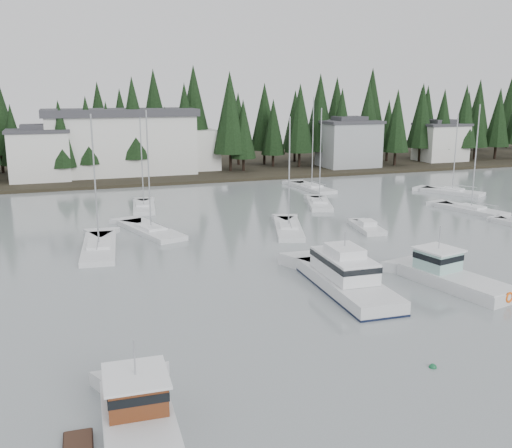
{
  "coord_description": "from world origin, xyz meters",
  "views": [
    {
      "loc": [
        -15.38,
        -16.91,
        14.31
      ],
      "look_at": [
        1.26,
        30.72,
        2.5
      ],
      "focal_mm": 40.0,
      "sensor_mm": 36.0,
      "label": 1
    }
  ],
  "objects_px": {
    "house_east_a": "(348,143)",
    "harbor_inn": "(133,142)",
    "lobster_boat_teal": "(451,278)",
    "sailboat_11": "(151,232)",
    "house_west": "(39,154)",
    "sailboat_7": "(312,189)",
    "cabin_cruiser_center": "(346,280)",
    "lobster_boat_brown": "(138,430)",
    "runabout_1": "(367,229)",
    "house_east_b": "(441,141)",
    "sailboat_9": "(99,250)",
    "sailboat_8": "(144,208)",
    "sailboat_4": "(319,205)",
    "sailboat_2": "(471,211)",
    "sailboat_3": "(288,230)",
    "sailboat_1": "(452,193)"
  },
  "relations": [
    {
      "from": "house_east_b",
      "to": "cabin_cruiser_center",
      "type": "bearing_deg",
      "value": -131.3
    },
    {
      "from": "lobster_boat_brown",
      "to": "lobster_boat_teal",
      "type": "bearing_deg",
      "value": -61.88
    },
    {
      "from": "sailboat_9",
      "to": "sailboat_11",
      "type": "height_order",
      "value": "sailboat_11"
    },
    {
      "from": "sailboat_9",
      "to": "lobster_boat_brown",
      "type": "bearing_deg",
      "value": -175.12
    },
    {
      "from": "house_east_a",
      "to": "sailboat_9",
      "type": "height_order",
      "value": "sailboat_9"
    },
    {
      "from": "cabin_cruiser_center",
      "to": "sailboat_4",
      "type": "distance_m",
      "value": 31.67
    },
    {
      "from": "sailboat_2",
      "to": "sailboat_4",
      "type": "bearing_deg",
      "value": 45.28
    },
    {
      "from": "lobster_boat_brown",
      "to": "sailboat_2",
      "type": "xyz_separation_m",
      "value": [
        44.69,
        33.7,
        -0.44
      ]
    },
    {
      "from": "sailboat_8",
      "to": "sailboat_9",
      "type": "relative_size",
      "value": 0.91
    },
    {
      "from": "house_west",
      "to": "sailboat_11",
      "type": "distance_m",
      "value": 40.15
    },
    {
      "from": "house_east_b",
      "to": "runabout_1",
      "type": "distance_m",
      "value": 62.82
    },
    {
      "from": "sailboat_1",
      "to": "sailboat_7",
      "type": "bearing_deg",
      "value": 31.36
    },
    {
      "from": "cabin_cruiser_center",
      "to": "sailboat_7",
      "type": "distance_m",
      "value": 44.04
    },
    {
      "from": "sailboat_9",
      "to": "sailboat_2",
      "type": "bearing_deg",
      "value": -80.13
    },
    {
      "from": "harbor_inn",
      "to": "sailboat_3",
      "type": "relative_size",
      "value": 2.39
    },
    {
      "from": "house_east_b",
      "to": "sailboat_9",
      "type": "relative_size",
      "value": 0.74
    },
    {
      "from": "house_east_b",
      "to": "sailboat_7",
      "type": "relative_size",
      "value": 0.68
    },
    {
      "from": "house_west",
      "to": "house_east_b",
      "type": "relative_size",
      "value": 1.0
    },
    {
      "from": "sailboat_8",
      "to": "runabout_1",
      "type": "xyz_separation_m",
      "value": [
        20.64,
        -18.85,
        0.07
      ]
    },
    {
      "from": "house_west",
      "to": "sailboat_9",
      "type": "bearing_deg",
      "value": -82.58
    },
    {
      "from": "lobster_boat_brown",
      "to": "runabout_1",
      "type": "bearing_deg",
      "value": -40.94
    },
    {
      "from": "lobster_boat_brown",
      "to": "cabin_cruiser_center",
      "type": "bearing_deg",
      "value": -48.56
    },
    {
      "from": "sailboat_2",
      "to": "runabout_1",
      "type": "xyz_separation_m",
      "value": [
        -16.65,
        -4.02,
        0.06
      ]
    },
    {
      "from": "cabin_cruiser_center",
      "to": "sailboat_11",
      "type": "bearing_deg",
      "value": 28.42
    },
    {
      "from": "lobster_boat_teal",
      "to": "sailboat_8",
      "type": "distance_m",
      "value": 40.53
    },
    {
      "from": "cabin_cruiser_center",
      "to": "sailboat_2",
      "type": "height_order",
      "value": "sailboat_2"
    },
    {
      "from": "sailboat_8",
      "to": "lobster_boat_teal",
      "type": "bearing_deg",
      "value": -146.61
    },
    {
      "from": "house_east_b",
      "to": "sailboat_7",
      "type": "bearing_deg",
      "value": -151.61
    },
    {
      "from": "house_east_a",
      "to": "harbor_inn",
      "type": "height_order",
      "value": "harbor_inn"
    },
    {
      "from": "house_east_b",
      "to": "sailboat_8",
      "type": "distance_m",
      "value": 69.18
    },
    {
      "from": "harbor_inn",
      "to": "cabin_cruiser_center",
      "type": "distance_m",
      "value": 64.37
    },
    {
      "from": "sailboat_4",
      "to": "sailboat_8",
      "type": "xyz_separation_m",
      "value": [
        -21.49,
        5.34,
        -0.01
      ]
    },
    {
      "from": "house_west",
      "to": "sailboat_7",
      "type": "xyz_separation_m",
      "value": [
        38.12,
        -19.47,
        -4.58
      ]
    },
    {
      "from": "sailboat_3",
      "to": "sailboat_9",
      "type": "xyz_separation_m",
      "value": [
        -19.31,
        -1.14,
        -0.01
      ]
    },
    {
      "from": "cabin_cruiser_center",
      "to": "sailboat_2",
      "type": "relative_size",
      "value": 0.88
    },
    {
      "from": "lobster_boat_brown",
      "to": "runabout_1",
      "type": "relative_size",
      "value": 1.5
    },
    {
      "from": "lobster_boat_teal",
      "to": "sailboat_11",
      "type": "xyz_separation_m",
      "value": [
        -18.66,
        23.99,
        -0.53
      ]
    },
    {
      "from": "house_east_a",
      "to": "sailboat_3",
      "type": "xyz_separation_m",
      "value": [
        -29.04,
        -41.27,
        -4.84
      ]
    },
    {
      "from": "sailboat_11",
      "to": "house_east_a",
      "type": "bearing_deg",
      "value": -65.85
    },
    {
      "from": "harbor_inn",
      "to": "sailboat_4",
      "type": "height_order",
      "value": "sailboat_4"
    },
    {
      "from": "sailboat_9",
      "to": "house_east_a",
      "type": "bearing_deg",
      "value": -42.57
    },
    {
      "from": "cabin_cruiser_center",
      "to": "sailboat_9",
      "type": "xyz_separation_m",
      "value": [
        -16.36,
        17.04,
        -0.69
      ]
    },
    {
      "from": "cabin_cruiser_center",
      "to": "sailboat_9",
      "type": "relative_size",
      "value": 0.91
    },
    {
      "from": "lobster_boat_teal",
      "to": "sailboat_8",
      "type": "relative_size",
      "value": 0.8
    },
    {
      "from": "harbor_inn",
      "to": "sailboat_7",
      "type": "xyz_separation_m",
      "value": [
        23.08,
        -22.81,
        -5.71
      ]
    },
    {
      "from": "house_east_a",
      "to": "cabin_cruiser_center",
      "type": "xyz_separation_m",
      "value": [
        -31.99,
        -59.45,
        -4.16
      ]
    },
    {
      "from": "lobster_boat_brown",
      "to": "sailboat_7",
      "type": "bearing_deg",
      "value": -28.76
    },
    {
      "from": "sailboat_2",
      "to": "sailboat_9",
      "type": "xyz_separation_m",
      "value": [
        -43.99,
        -2.84,
        -0.02
      ]
    },
    {
      "from": "house_east_a",
      "to": "sailboat_2",
      "type": "xyz_separation_m",
      "value": [
        -4.36,
        -39.57,
        -4.83
      ]
    },
    {
      "from": "house_east_b",
      "to": "lobster_boat_teal",
      "type": "xyz_separation_m",
      "value": [
        -46.1,
        -63.26,
        -3.81
      ]
    }
  ]
}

